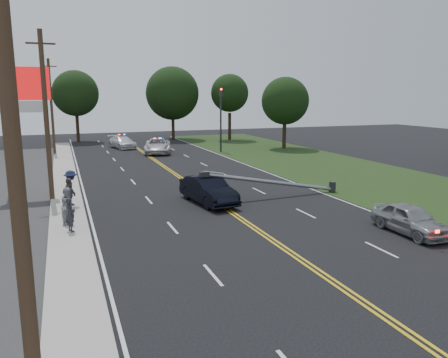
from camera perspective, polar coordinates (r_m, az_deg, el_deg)
name	(u,v)px	position (r m, az deg, el deg)	size (l,w,h in m)	color
ground	(279,245)	(19.06, 7.21, -8.55)	(120.00, 120.00, 0.00)	black
sidewalk	(67,206)	(26.61, -19.81, -3.34)	(1.80, 70.00, 0.12)	#ABA59A
grass_verge	(378,181)	(34.51, 19.49, -0.23)	(12.00, 80.00, 0.01)	black
centerline_yellow	(206,195)	(27.93, -2.33, -2.13)	(0.36, 80.00, 0.00)	gold
pylon_sign	(23,100)	(29.93, -24.76, 9.33)	(3.20, 0.35, 8.00)	gray
traffic_signal	(221,114)	(48.86, -0.42, 8.48)	(0.28, 0.41, 7.05)	#2D2D30
fallen_streetlight	(280,183)	(27.54, 7.28, -0.46)	(9.36, 0.44, 1.91)	#2D2D30
utility_pole_near	(15,172)	(8.00, -25.59, 0.81)	(1.60, 0.28, 10.00)	#382619
utility_pole_mid	(46,116)	(27.90, -22.21, 7.59)	(1.60, 0.28, 10.00)	#382619
utility_pole_far	(52,107)	(49.88, -21.61, 8.78)	(1.60, 0.28, 10.00)	#382619
tree_6	(75,93)	(62.61, -18.83, 10.54)	(6.08, 6.08, 9.53)	black
tree_7	(172,93)	(63.14, -6.76, 11.04)	(7.46, 7.46, 10.22)	black
tree_8	(230,93)	(61.92, 0.75, 11.14)	(5.25, 5.25, 9.16)	black
tree_9	(285,101)	(52.54, 7.99, 10.06)	(5.56, 5.56, 8.38)	black
crashed_sedan	(208,190)	(25.78, -2.06, -1.44)	(1.69, 4.86, 1.60)	black
waiting_sedan	(410,219)	(21.99, 23.13, -4.84)	(1.62, 4.02, 1.37)	gray
emergency_a	(158,146)	(48.42, -8.66, 4.31)	(2.71, 5.88, 1.63)	silver
emergency_b	(122,142)	(53.81, -13.15, 4.71)	(2.04, 5.01, 1.45)	silver
bystander_a	(70,215)	(21.30, -19.45, -4.40)	(0.59, 0.38, 1.61)	#27272E
bystander_b	(68,206)	(22.61, -19.67, -3.28)	(0.88, 0.68, 1.81)	#9D9DA2
bystander_c	(71,188)	(26.27, -19.33, -1.10)	(1.30, 0.75, 2.01)	#19213F
bystander_d	(69,195)	(24.75, -19.55, -2.00)	(1.10, 0.46, 1.87)	#574C46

